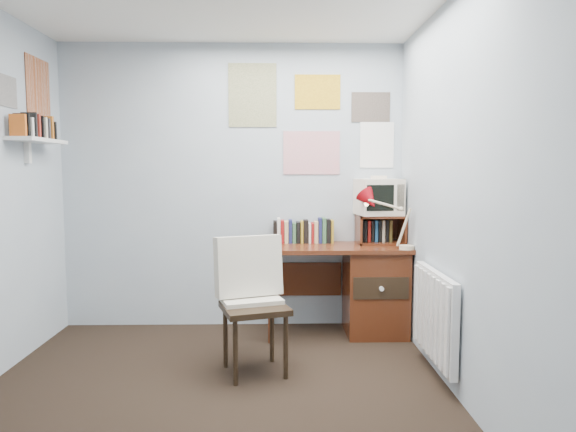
# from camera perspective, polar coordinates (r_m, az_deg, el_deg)

# --- Properties ---
(ground) EXTENTS (3.50, 3.50, 0.00)m
(ground) POSITION_cam_1_polar(r_m,az_deg,el_deg) (3.17, -8.79, -21.13)
(ground) COLOR black
(ground) RESTS_ON ground
(back_wall) EXTENTS (3.00, 0.02, 2.50)m
(back_wall) POSITION_cam_1_polar(r_m,az_deg,el_deg) (4.59, -6.15, 3.25)
(back_wall) COLOR #A9B7C2
(back_wall) RESTS_ON ground
(right_wall) EXTENTS (0.02, 3.50, 2.50)m
(right_wall) POSITION_cam_1_polar(r_m,az_deg,el_deg) (3.03, 20.21, 1.96)
(right_wall) COLOR #A9B7C2
(right_wall) RESTS_ON ground
(desk) EXTENTS (1.20, 0.55, 0.76)m
(desk) POSITION_cam_1_polar(r_m,az_deg,el_deg) (4.48, 8.89, -7.74)
(desk) COLOR #522412
(desk) RESTS_ON ground
(desk_chair) EXTENTS (0.58, 0.56, 0.91)m
(desk_chair) POSITION_cam_1_polar(r_m,az_deg,el_deg) (3.58, -3.74, -10.19)
(desk_chair) COLOR black
(desk_chair) RESTS_ON ground
(desk_lamp) EXTENTS (0.36, 0.33, 0.44)m
(desk_lamp) POSITION_cam_1_polar(r_m,az_deg,el_deg) (4.23, 13.10, -0.71)
(desk_lamp) COLOR #A80B15
(desk_lamp) RESTS_ON desk
(tv_riser) EXTENTS (0.40, 0.30, 0.25)m
(tv_riser) POSITION_cam_1_polar(r_m,az_deg,el_deg) (4.53, 10.20, -1.46)
(tv_riser) COLOR #522412
(tv_riser) RESTS_ON desk
(crt_tv) EXTENTS (0.40, 0.38, 0.34)m
(crt_tv) POSITION_cam_1_polar(r_m,az_deg,el_deg) (4.52, 10.03, 2.29)
(crt_tv) COLOR beige
(crt_tv) RESTS_ON tv_riser
(book_row) EXTENTS (0.60, 0.14, 0.22)m
(book_row) POSITION_cam_1_polar(r_m,az_deg,el_deg) (4.52, 2.17, -1.59)
(book_row) COLOR #522412
(book_row) RESTS_ON desk
(radiator) EXTENTS (0.09, 0.80, 0.60)m
(radiator) POSITION_cam_1_polar(r_m,az_deg,el_deg) (3.67, 16.02, -10.57)
(radiator) COLOR white
(radiator) RESTS_ON right_wall
(wall_shelf) EXTENTS (0.20, 0.62, 0.24)m
(wall_shelf) POSITION_cam_1_polar(r_m,az_deg,el_deg) (4.31, -26.03, 7.55)
(wall_shelf) COLOR white
(wall_shelf) RESTS_ON left_wall
(posters_back) EXTENTS (1.20, 0.01, 0.90)m
(posters_back) POSITION_cam_1_polar(r_m,az_deg,el_deg) (4.59, 2.65, 10.77)
(posters_back) COLOR white
(posters_back) RESTS_ON back_wall
(posters_left) EXTENTS (0.01, 0.70, 0.60)m
(posters_left) POSITION_cam_1_polar(r_m,az_deg,el_deg) (4.39, -27.37, 12.43)
(posters_left) COLOR white
(posters_left) RESTS_ON left_wall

